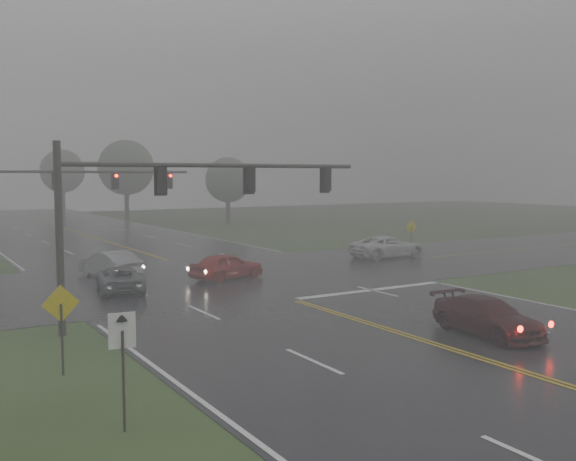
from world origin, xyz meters
TOP-DOWN VIEW (x-y plane):
  - main_road at (0.00, 20.00)m, footprint 18.00×160.00m
  - cross_street at (0.00, 22.00)m, footprint 120.00×14.00m
  - stop_bar at (4.50, 14.40)m, footprint 8.50×0.50m
  - sedan_maroon at (2.46, 5.50)m, footprint 2.10×4.53m
  - sedan_red at (-0.02, 21.05)m, footprint 4.43×2.55m
  - sedan_silver at (-5.19, 24.92)m, footprint 2.51×4.68m
  - car_grey at (-5.96, 20.52)m, footprint 2.80×4.65m
  - pickup_white at (13.33, 23.60)m, footprint 5.28×2.53m
  - signal_gantry_near at (-6.31, 13.23)m, footprint 12.58×0.30m
  - signal_gantry_far at (-6.41, 30.92)m, footprint 12.18×0.33m
  - sign_diamond_west at (-11.18, 8.61)m, footprint 1.06×0.19m
  - sign_arrow_white at (-10.92, 3.82)m, footprint 0.58×0.12m
  - sign_diamond_east at (15.42, 23.62)m, footprint 1.05×0.08m
  - tree_ne_a at (9.05, 67.13)m, footprint 6.70×6.70m
  - tree_e_near at (17.57, 56.65)m, footprint 5.20×5.20m
  - tree_n_far at (6.14, 88.37)m, footprint 6.36×6.36m

SIDE VIEW (x-z plane):
  - main_road at x=0.00m, z-range -0.01..0.01m
  - cross_street at x=0.00m, z-range -0.01..0.01m
  - stop_bar at x=4.50m, z-range 0.00..0.00m
  - sedan_maroon at x=2.46m, z-range -0.64..0.64m
  - sedan_red at x=-0.02m, z-range -0.71..0.71m
  - sedan_silver at x=-5.19m, z-range -0.73..0.73m
  - car_grey at x=-5.96m, z-range -0.60..0.60m
  - pickup_white at x=13.33m, z-range -0.73..0.73m
  - sign_diamond_east at x=15.42m, z-range 0.44..2.96m
  - sign_diamond_west at x=-11.18m, z-range 0.45..3.00m
  - sign_arrow_white at x=-10.92m, z-range 0.52..3.15m
  - signal_gantry_far at x=-6.41m, z-range 1.34..7.89m
  - signal_gantry_near at x=-6.31m, z-range 1.38..8.13m
  - tree_e_near at x=17.57m, z-range 1.20..8.84m
  - tree_n_far at x=6.14m, z-range 1.47..10.82m
  - tree_ne_a at x=9.05m, z-range 1.55..11.39m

